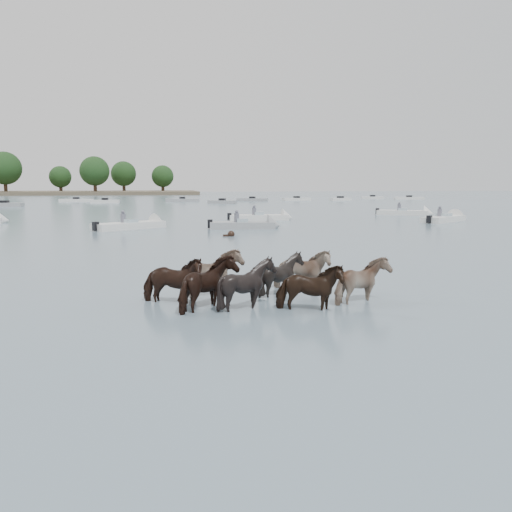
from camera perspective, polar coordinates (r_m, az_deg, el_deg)
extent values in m
plane|color=slate|center=(13.67, -0.87, -5.21)|extent=(400.00, 400.00, 0.00)
imported|color=black|center=(13.62, -9.36, -3.10)|extent=(1.94, 1.37, 1.49)
imported|color=#826C58|center=(14.25, -4.79, -2.42)|extent=(1.95, 2.01, 1.54)
imported|color=black|center=(14.57, 2.90, -2.39)|extent=(1.56, 1.46, 1.44)
imported|color=#9D816A|center=(15.29, 5.14, -1.89)|extent=(1.87, 1.24, 1.45)
imported|color=black|center=(12.89, -5.16, -3.57)|extent=(1.72, 1.86, 1.53)
imported|color=black|center=(12.92, -0.96, -3.54)|extent=(1.73, 1.64, 1.52)
imported|color=black|center=(12.76, 5.98, -3.95)|extent=(1.83, 1.19, 1.42)
imported|color=#9F846C|center=(13.81, 12.01, -3.16)|extent=(1.83, 1.86, 1.43)
sphere|color=black|center=(30.93, -2.81, 2.45)|extent=(0.44, 0.44, 0.44)
cube|color=black|center=(30.91, -3.26, 2.26)|extent=(0.50, 0.22, 0.18)
cube|color=silver|center=(36.95, -14.01, 3.26)|extent=(5.14, 4.30, 0.55)
cone|color=silver|center=(38.39, -10.75, 3.53)|extent=(1.66, 1.83, 1.60)
cube|color=#99ADB7|center=(36.92, -14.02, 3.80)|extent=(1.30, 1.38, 0.35)
cube|color=black|center=(35.62, -17.52, 3.20)|extent=(0.49, 0.49, 0.60)
cylinder|color=#595966|center=(36.93, -14.66, 4.09)|extent=(0.36, 0.36, 0.70)
sphere|color=#595966|center=(36.90, -14.68, 4.79)|extent=(0.24, 0.24, 0.24)
cube|color=gray|center=(36.31, -1.55, 3.42)|extent=(4.73, 2.12, 0.55)
cone|color=gray|center=(36.49, 2.04, 3.44)|extent=(1.08, 1.69, 1.60)
cube|color=#99ADB7|center=(36.28, -1.55, 3.97)|extent=(0.93, 1.21, 0.35)
cube|color=black|center=(36.26, -5.17, 3.62)|extent=(0.39, 0.39, 0.60)
cylinder|color=#595966|center=(36.21, -2.18, 4.27)|extent=(0.36, 0.36, 0.70)
sphere|color=#595966|center=(36.18, -2.18, 4.98)|extent=(0.24, 0.24, 0.24)
cube|color=silver|center=(44.70, 0.30, 4.29)|extent=(5.22, 1.85, 0.55)
cone|color=silver|center=(45.15, 3.54, 4.31)|extent=(0.98, 1.64, 1.60)
cube|color=#99ADB7|center=(44.68, 0.30, 4.74)|extent=(0.85, 1.16, 0.35)
cube|color=black|center=(44.39, -3.00, 4.45)|extent=(0.37, 0.37, 0.60)
cylinder|color=#595966|center=(44.59, -0.21, 4.99)|extent=(0.36, 0.36, 0.70)
sphere|color=#595966|center=(44.57, -0.21, 5.57)|extent=(0.24, 0.24, 0.24)
cube|color=silver|center=(45.58, 20.27, 3.87)|extent=(5.31, 4.37, 0.55)
cone|color=silver|center=(48.03, 21.58, 3.99)|extent=(1.65, 1.83, 1.60)
cube|color=#99ADB7|center=(45.56, 20.30, 4.30)|extent=(1.30, 1.38, 0.35)
cube|color=black|center=(43.14, 18.83, 3.92)|extent=(0.49, 0.49, 0.60)
cylinder|color=#595966|center=(45.34, 19.87, 4.56)|extent=(0.36, 0.36, 0.70)
sphere|color=#595966|center=(45.32, 19.90, 5.13)|extent=(0.24, 0.24, 0.24)
cube|color=silver|center=(54.43, 16.10, 4.65)|extent=(5.15, 4.05, 0.55)
cone|color=silver|center=(54.27, 18.77, 4.53)|extent=(1.61, 1.83, 1.60)
cube|color=#99ADB7|center=(54.42, 16.11, 5.02)|extent=(1.27, 1.37, 0.35)
cube|color=black|center=(54.71, 13.45, 4.92)|extent=(0.48, 0.48, 0.60)
cylinder|color=#595966|center=(54.23, 15.74, 5.24)|extent=(0.36, 0.36, 0.70)
sphere|color=#595966|center=(54.21, 15.76, 5.71)|extent=(0.24, 0.24, 0.24)
cone|color=silver|center=(46.35, -26.46, 3.58)|extent=(0.99, 1.65, 1.60)
cube|color=gray|center=(80.64, -26.32, 5.16)|extent=(5.03, 2.02, 0.60)
cube|color=black|center=(80.62, -26.34, 5.43)|extent=(1.10, 1.10, 0.50)
cube|color=silver|center=(96.00, -19.48, 5.86)|extent=(5.81, 1.78, 0.60)
cube|color=black|center=(95.99, -19.49, 6.09)|extent=(1.05, 1.05, 0.50)
cube|color=silver|center=(88.93, -16.54, 5.85)|extent=(4.64, 1.71, 0.60)
cube|color=black|center=(88.92, -16.55, 6.09)|extent=(1.05, 1.05, 0.50)
cube|color=gray|center=(93.58, -8.25, 6.19)|extent=(6.05, 1.76, 0.60)
cube|color=black|center=(93.57, -8.26, 6.42)|extent=(1.04, 1.04, 0.50)
cube|color=gray|center=(83.17, -3.80, 6.03)|extent=(4.82, 3.13, 0.60)
cube|color=black|center=(83.16, -3.80, 6.29)|extent=(1.30, 1.30, 0.50)
cube|color=gray|center=(95.23, -0.41, 6.30)|extent=(5.83, 3.75, 0.60)
cube|color=black|center=(95.22, -0.41, 6.53)|extent=(1.33, 1.33, 0.50)
cube|color=silver|center=(97.99, 4.57, 6.33)|extent=(5.59, 2.19, 0.60)
cube|color=black|center=(97.98, 4.57, 6.55)|extent=(1.12, 1.12, 0.50)
cube|color=silver|center=(99.11, 9.42, 6.27)|extent=(4.37, 2.37, 0.60)
cube|color=black|center=(99.10, 9.42, 6.49)|extent=(1.20, 1.20, 0.50)
cube|color=silver|center=(111.37, 12.92, 6.36)|extent=(4.79, 2.52, 0.60)
cube|color=black|center=(111.36, 12.92, 6.55)|extent=(1.20, 1.20, 0.50)
cube|color=silver|center=(109.26, 16.76, 6.19)|extent=(6.07, 2.68, 0.60)
cube|color=black|center=(109.25, 16.77, 6.39)|extent=(1.18, 1.18, 0.50)
cylinder|color=#382619|center=(164.54, -26.23, 6.89)|extent=(1.00, 1.00, 4.25)
sphere|color=black|center=(164.60, -26.35, 8.81)|extent=(9.43, 9.43, 9.43)
cylinder|color=#382619|center=(168.84, -21.01, 6.97)|extent=(1.00, 1.00, 2.95)
sphere|color=black|center=(168.84, -21.07, 8.27)|extent=(6.57, 6.57, 6.57)
cylinder|color=#382619|center=(156.45, -17.56, 7.24)|extent=(1.00, 1.00, 3.81)
sphere|color=black|center=(156.49, -17.63, 9.06)|extent=(8.46, 8.46, 8.46)
cylinder|color=#382619|center=(170.04, -14.56, 7.35)|extent=(1.00, 1.00, 3.55)
sphere|color=black|center=(170.06, -14.62, 8.91)|extent=(7.89, 7.89, 7.89)
cylinder|color=#382619|center=(166.67, -10.38, 7.39)|extent=(1.00, 1.00, 3.11)
sphere|color=black|center=(166.68, -10.42, 8.78)|extent=(6.91, 6.91, 6.91)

